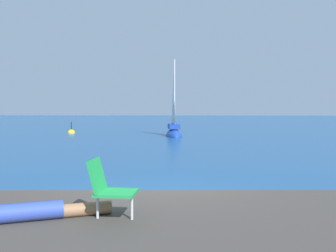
{
  "coord_description": "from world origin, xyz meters",
  "views": [
    {
      "loc": [
        0.57,
        -8.12,
        2.05
      ],
      "look_at": [
        -0.13,
        14.38,
        0.91
      ],
      "focal_mm": 41.46,
      "sensor_mm": 36.0,
      "label": 1
    }
  ],
  "objects_px": {
    "person_sunbather": "(38,212)",
    "beach_chair": "(108,186)",
    "sailboat_near": "(174,132)",
    "marker_buoy": "(71,133)"
  },
  "relations": [
    {
      "from": "beach_chair",
      "to": "marker_buoy",
      "type": "height_order",
      "value": "beach_chair"
    },
    {
      "from": "sailboat_near",
      "to": "person_sunbather",
      "type": "relative_size",
      "value": 3.4
    },
    {
      "from": "beach_chair",
      "to": "marker_buoy",
      "type": "bearing_deg",
      "value": 111.61
    },
    {
      "from": "sailboat_near",
      "to": "marker_buoy",
      "type": "xyz_separation_m",
      "value": [
        -7.91,
        2.94,
        -0.3
      ]
    },
    {
      "from": "sailboat_near",
      "to": "marker_buoy",
      "type": "relative_size",
      "value": 5.04
    },
    {
      "from": "sailboat_near",
      "to": "person_sunbather",
      "type": "xyz_separation_m",
      "value": [
        -1.44,
        -21.46,
        0.36
      ]
    },
    {
      "from": "person_sunbather",
      "to": "beach_chair",
      "type": "relative_size",
      "value": 2.1
    },
    {
      "from": "sailboat_near",
      "to": "beach_chair",
      "type": "relative_size",
      "value": 7.14
    },
    {
      "from": "beach_chair",
      "to": "marker_buoy",
      "type": "xyz_separation_m",
      "value": [
        -7.37,
        24.3,
        -0.98
      ]
    },
    {
      "from": "sailboat_near",
      "to": "marker_buoy",
      "type": "distance_m",
      "value": 8.44
    }
  ]
}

